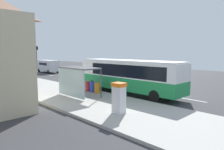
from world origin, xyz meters
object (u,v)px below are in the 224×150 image
object	(u,v)px
recycling_bin_blue	(92,87)
traffic_light_near_side	(37,53)
recycling_bin_red	(88,86)
sedan_near	(31,66)
ticket_machine	(119,98)
bus_shelter	(76,74)
white_van	(48,65)
traffic_light_median	(12,54)
recycling_bin_orange	(97,88)
bus	(128,75)

from	to	relation	value
recycling_bin_blue	traffic_light_near_side	size ratio (longest dim) A/B	0.18
recycling_bin_red	traffic_light_near_side	size ratio (longest dim) A/B	0.18
sedan_near	recycling_bin_red	world-z (taller)	sedan_near
ticket_machine	recycling_bin_red	distance (m)	7.90
bus_shelter	white_van	bearing A→B (deg)	68.56
traffic_light_near_side	recycling_bin_blue	bearing A→B (deg)	-106.28
traffic_light_median	recycling_bin_red	bearing A→B (deg)	-97.68
sedan_near	recycling_bin_orange	distance (m)	30.97
recycling_bin_red	traffic_light_median	distance (m)	34.52
ticket_machine	bus_shelter	size ratio (longest dim) A/B	0.48
ticket_machine	sedan_near	bearing A→B (deg)	75.10
bus	traffic_light_near_side	bearing A→B (deg)	78.53
sedan_near	recycling_bin_orange	world-z (taller)	sedan_near
traffic_light_near_side	bus_shelter	size ratio (longest dim) A/B	1.30
bus	recycling_bin_red	xyz separation A→B (m)	(-2.49, 3.04, -1.19)
recycling_bin_orange	traffic_light_near_side	size ratio (longest dim) A/B	0.18
ticket_machine	bus_shelter	bearing A→B (deg)	81.53
bus	recycling_bin_red	world-z (taller)	bus
ticket_machine	recycling_bin_orange	world-z (taller)	ticket_machine
white_van	ticket_machine	xyz separation A→B (m)	(-9.50, -27.92, -0.17)
white_van	recycling_bin_red	bearing A→B (deg)	-107.19
ticket_machine	traffic_light_near_side	distance (m)	41.82
recycling_bin_red	traffic_light_median	xyz separation A→B (m)	(4.60, 34.11, 2.63)
recycling_bin_orange	recycling_bin_red	world-z (taller)	same
sedan_near	traffic_light_median	world-z (taller)	traffic_light_median
recycling_bin_blue	bus_shelter	world-z (taller)	bus_shelter
sedan_near	recycling_bin_orange	bearing A→B (deg)	-102.12
recycling_bin_blue	recycling_bin_red	xyz separation A→B (m)	(0.00, 0.70, 0.00)
recycling_bin_blue	traffic_light_median	size ratio (longest dim) A/B	0.19
bus	recycling_bin_orange	size ratio (longest dim) A/B	11.63
traffic_light_near_side	bus_shelter	world-z (taller)	traffic_light_near_side
recycling_bin_orange	bus_shelter	size ratio (longest dim) A/B	0.24
bus	recycling_bin_blue	bearing A→B (deg)	136.79
bus	recycling_bin_red	bearing A→B (deg)	129.32
sedan_near	bus_shelter	xyz separation A→B (m)	(-8.71, -30.13, 1.31)
recycling_bin_orange	bus	bearing A→B (deg)	-33.35
bus	traffic_light_near_side	world-z (taller)	traffic_light_near_side
white_van	bus_shelter	size ratio (longest dim) A/B	1.31
recycling_bin_orange	traffic_light_median	xyz separation A→B (m)	(4.60, 35.51, 2.63)
white_van	traffic_light_median	world-z (taller)	traffic_light_median
recycling_bin_red	bus_shelter	world-z (taller)	bus_shelter
white_van	recycling_bin_orange	world-z (taller)	white_van
white_van	recycling_bin_red	distance (m)	21.66
bus	ticket_machine	size ratio (longest dim) A/B	5.70
sedan_near	traffic_light_near_side	xyz separation A→B (m)	(3.20, 3.63, 2.66)
bus	bus_shelter	distance (m)	5.04
recycling_bin_orange	bus_shelter	xyz separation A→B (m)	(-2.21, 0.15, 1.44)
ticket_machine	bus_shelter	distance (m)	6.13
bus	white_van	world-z (taller)	bus
sedan_near	recycling_bin_red	xyz separation A→B (m)	(-6.50, -28.88, -0.14)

